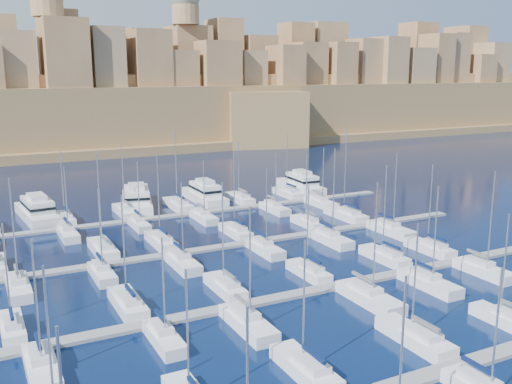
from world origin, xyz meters
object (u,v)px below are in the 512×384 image
motor_yacht_b (137,199)px  motor_yacht_c (205,194)px  sailboat_4 (503,318)px  sailboat_2 (306,369)px  motor_yacht_a (37,211)px  motor_yacht_d (301,184)px

motor_yacht_b → motor_yacht_c: size_ratio=1.23×
motor_yacht_b → sailboat_4: bearing=-73.8°
sailboat_4 → motor_yacht_c: 70.75m
sailboat_2 → sailboat_4: sailboat_2 is taller
motor_yacht_a → motor_yacht_d: same height
sailboat_2 → motor_yacht_d: size_ratio=0.81×
motor_yacht_a → motor_yacht_b: size_ratio=0.89×
motor_yacht_a → motor_yacht_b: 19.13m
motor_yacht_b → sailboat_2: bearing=-93.3°
motor_yacht_a → motor_yacht_d: 57.27m
sailboat_4 → motor_yacht_d: sailboat_4 is taller
sailboat_4 → motor_yacht_c: (-6.70, 70.42, 1.00)m
sailboat_4 → motor_yacht_b: (-20.93, 71.83, 1.00)m
sailboat_2 → motor_yacht_c: bearing=75.3°
motor_yacht_d → sailboat_4: bearing=-103.7°
motor_yacht_b → motor_yacht_c: (14.23, -1.40, 0.00)m
sailboat_2 → motor_yacht_b: bearing=86.7°
motor_yacht_d → motor_yacht_a: bearing=179.5°
motor_yacht_a → motor_yacht_d: size_ratio=1.08×
sailboat_2 → sailboat_4: bearing=-1.6°
motor_yacht_d → motor_yacht_b: bearing=178.0°
sailboat_4 → motor_yacht_d: (17.22, 70.48, 1.00)m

